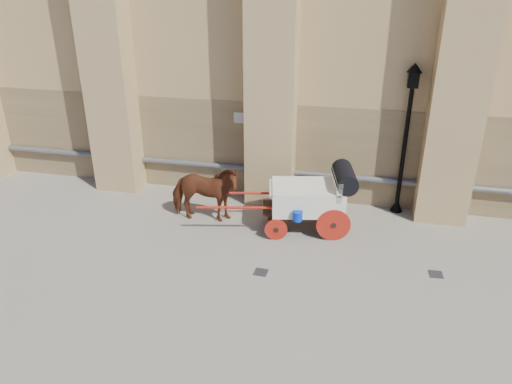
# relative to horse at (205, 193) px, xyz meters

# --- Properties ---
(ground) EXTENTS (90.00, 90.00, 0.00)m
(ground) POSITION_rel_horse_xyz_m (2.55, -1.93, -0.86)
(ground) COLOR slate
(ground) RESTS_ON ground
(horse) EXTENTS (2.10, 1.07, 1.72)m
(horse) POSITION_rel_horse_xyz_m (0.00, 0.00, 0.00)
(horse) COLOR brown
(horse) RESTS_ON ground
(carriage) EXTENTS (4.37, 1.97, 1.85)m
(carriage) POSITION_rel_horse_xyz_m (3.03, 0.20, 0.14)
(carriage) COLOR black
(carriage) RESTS_ON ground
(street_lamp) EXTENTS (0.41, 0.41, 4.37)m
(street_lamp) POSITION_rel_horse_xyz_m (5.37, 1.86, 1.48)
(street_lamp) COLOR black
(street_lamp) RESTS_ON ground
(drain_grate_near) EXTENTS (0.33, 0.33, 0.01)m
(drain_grate_near) POSITION_rel_horse_xyz_m (2.12, -2.23, -0.85)
(drain_grate_near) COLOR black
(drain_grate_near) RESTS_ON ground
(drain_grate_far) EXTENTS (0.34, 0.34, 0.01)m
(drain_grate_far) POSITION_rel_horse_xyz_m (6.22, -1.38, -0.85)
(drain_grate_far) COLOR black
(drain_grate_far) RESTS_ON ground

